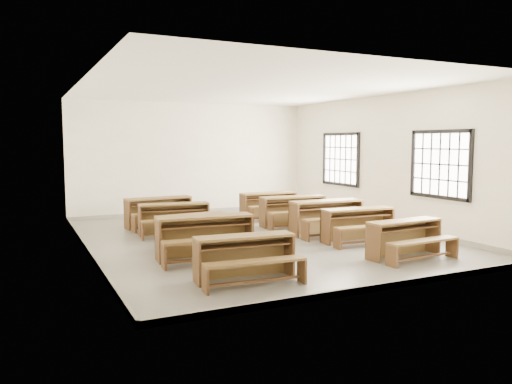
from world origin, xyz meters
name	(u,v)px	position (x,y,z in m)	size (l,w,h in m)	color
room	(260,139)	(0.09, 0.00, 2.14)	(8.50, 8.50, 3.20)	slate
desk_set_0	(245,254)	(-1.59, -2.94, 0.40)	(1.57, 0.90, 0.68)	brown
desk_set_1	(206,234)	(-1.65, -1.38, 0.45)	(1.78, 1.03, 0.77)	brown
desk_set_2	(193,228)	(-1.52, -0.27, 0.37)	(1.50, 0.90, 0.64)	brown
desk_set_3	(174,216)	(-1.47, 1.17, 0.41)	(1.64, 0.98, 0.70)	brown
desk_set_4	(159,210)	(-1.52, 2.30, 0.42)	(1.69, 1.01, 0.72)	brown
desk_set_5	(406,236)	(1.63, -2.82, 0.39)	(1.53, 0.86, 0.67)	brown
desk_set_6	(359,222)	(1.73, -1.33, 0.41)	(1.62, 0.92, 0.70)	brown
desk_set_7	(327,215)	(1.63, -0.31, 0.45)	(1.73, 0.93, 0.77)	brown
desk_set_8	(293,209)	(1.51, 1.00, 0.43)	(1.70, 0.97, 0.74)	brown
desk_set_9	(269,203)	(1.53, 2.37, 0.41)	(1.58, 0.83, 0.71)	brown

